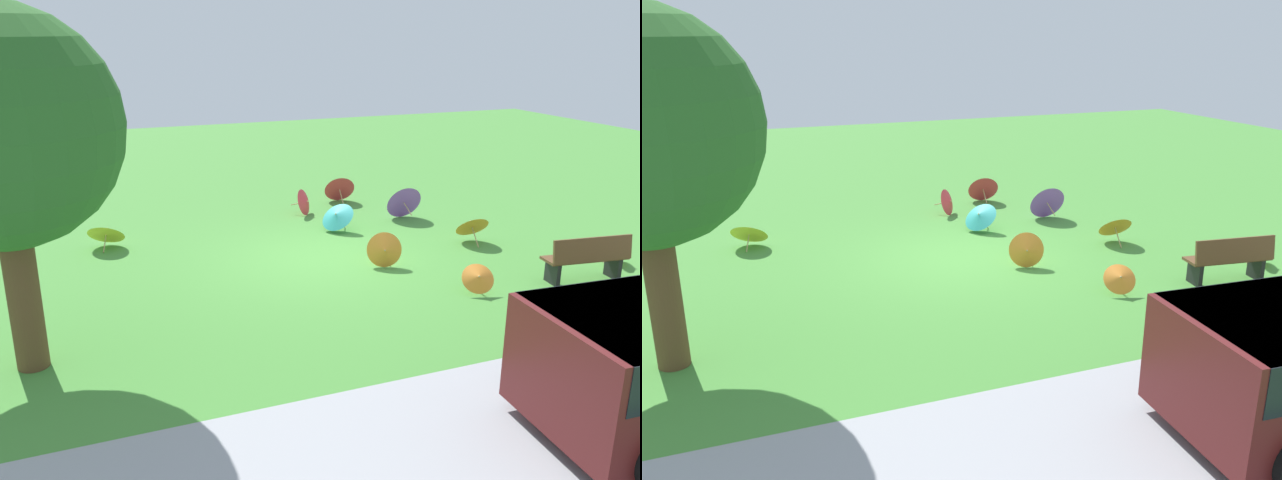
# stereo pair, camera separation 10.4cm
# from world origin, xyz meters

# --- Properties ---
(ground) EXTENTS (40.00, 40.00, 0.00)m
(ground) POSITION_xyz_m (0.00, 0.00, 0.00)
(ground) COLOR #478C38
(road_strip) EXTENTS (40.00, 4.23, 0.01)m
(road_strip) POSITION_xyz_m (0.00, 7.10, 0.00)
(road_strip) COLOR #9E9EA3
(road_strip) RESTS_ON ground
(park_bench) EXTENTS (1.65, 0.69, 0.90)m
(park_bench) POSITION_xyz_m (-4.08, 3.05, 0.47)
(park_bench) COLOR brown
(park_bench) RESTS_ON ground
(parasol_orange_0) EXTENTS (0.74, 0.65, 0.71)m
(parasol_orange_0) POSITION_xyz_m (-0.96, 0.98, 0.35)
(parasol_orange_0) COLOR tan
(parasol_orange_0) RESTS_ON ground
(parasol_orange_1) EXTENTS (0.74, 0.76, 0.58)m
(parasol_orange_1) POSITION_xyz_m (-5.42, 2.51, 0.35)
(parasol_orange_1) COLOR tan
(parasol_orange_1) RESTS_ON ground
(parasol_purple_0) EXTENTS (0.92, 0.81, 0.89)m
(parasol_purple_0) POSITION_xyz_m (-2.97, -2.02, 0.44)
(parasol_purple_0) COLOR tan
(parasol_purple_0) RESTS_ON ground
(parasol_orange_2) EXTENTS (0.80, 0.76, 0.72)m
(parasol_orange_2) POSITION_xyz_m (-3.43, 0.26, 0.41)
(parasol_orange_2) COLOR tan
(parasol_orange_2) RESTS_ON ground
(parasol_yellow_0) EXTENTS (0.98, 0.92, 0.68)m
(parasol_yellow_0) POSITION_xyz_m (4.02, -2.24, 0.37)
(parasol_yellow_0) COLOR tan
(parasol_yellow_0) RESTS_ON ground
(parasol_orange_3) EXTENTS (0.70, 0.65, 0.56)m
(parasol_orange_3) POSITION_xyz_m (-1.87, 2.83, 0.31)
(parasol_orange_3) COLOR tan
(parasol_orange_3) RESTS_ON ground
(parasol_red_0) EXTENTS (0.90, 0.86, 0.77)m
(parasol_red_0) POSITION_xyz_m (-2.14, -4.08, 0.39)
(parasol_red_0) COLOR tan
(parasol_red_0) RESTS_ON ground
(parasol_red_1) EXTENTS (0.66, 0.70, 0.67)m
(parasol_red_1) POSITION_xyz_m (-0.84, -3.17, 0.34)
(parasol_red_1) COLOR tan
(parasol_red_1) RESTS_ON ground
(parasol_teal_0) EXTENTS (0.97, 1.01, 0.68)m
(parasol_teal_0) POSITION_xyz_m (-1.02, -1.58, 0.38)
(parasol_teal_0) COLOR tan
(parasol_teal_0) RESTS_ON ground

